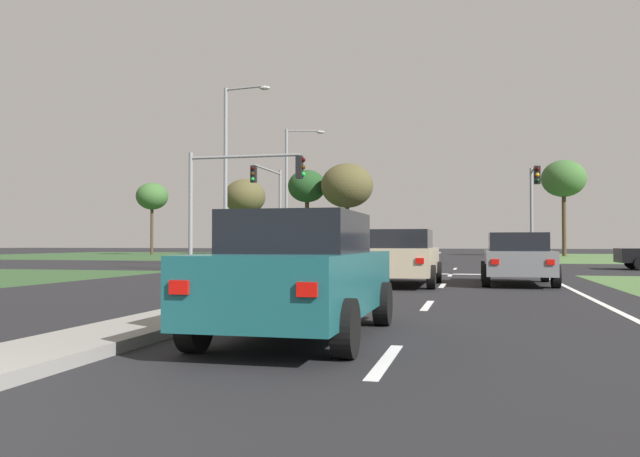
{
  "coord_description": "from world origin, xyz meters",
  "views": [
    {
      "loc": [
        4.4,
        -2.42,
        1.22
      ],
      "look_at": [
        -3.43,
        30.09,
        1.96
      ],
      "focal_mm": 36.17,
      "sensor_mm": 36.0,
      "label": 1
    }
  ],
  "objects_px": {
    "car_beige_near": "(402,257)",
    "street_lamp_third": "(290,186)",
    "traffic_signal_near_left": "(234,187)",
    "treeline_second": "(245,197)",
    "treeline_third": "(307,187)",
    "pedestrian_at_median": "(404,242)",
    "car_teal_second": "(301,274)",
    "traffic_signal_far_right": "(534,197)",
    "street_lamp_second": "(229,166)",
    "treeline_fifth": "(564,179)",
    "treeline_near": "(152,197)",
    "treeline_fourth": "(347,186)",
    "traffic_signal_far_left": "(271,196)",
    "car_grey_fourth": "(517,258)"
  },
  "relations": [
    {
      "from": "car_grey_fourth",
      "to": "treeline_third",
      "type": "height_order",
      "value": "treeline_third"
    },
    {
      "from": "car_teal_second",
      "to": "street_lamp_second",
      "type": "height_order",
      "value": "street_lamp_second"
    },
    {
      "from": "treeline_third",
      "to": "car_teal_second",
      "type": "bearing_deg",
      "value": -75.38
    },
    {
      "from": "car_beige_near",
      "to": "car_teal_second",
      "type": "relative_size",
      "value": 1.05
    },
    {
      "from": "street_lamp_second",
      "to": "treeline_second",
      "type": "relative_size",
      "value": 1.16
    },
    {
      "from": "traffic_signal_near_left",
      "to": "street_lamp_second",
      "type": "distance_m",
      "value": 6.23
    },
    {
      "from": "car_beige_near",
      "to": "traffic_signal_far_right",
      "type": "relative_size",
      "value": 0.84
    },
    {
      "from": "car_grey_fourth",
      "to": "street_lamp_third",
      "type": "distance_m",
      "value": 26.97
    },
    {
      "from": "treeline_second",
      "to": "car_beige_near",
      "type": "bearing_deg",
      "value": -64.76
    },
    {
      "from": "traffic_signal_far_left",
      "to": "treeline_second",
      "type": "relative_size",
      "value": 0.73
    },
    {
      "from": "treeline_second",
      "to": "street_lamp_third",
      "type": "bearing_deg",
      "value": -62.71
    },
    {
      "from": "treeline_second",
      "to": "car_teal_second",
      "type": "bearing_deg",
      "value": -69.09
    },
    {
      "from": "treeline_third",
      "to": "treeline_fourth",
      "type": "height_order",
      "value": "treeline_fourth"
    },
    {
      "from": "traffic_signal_near_left",
      "to": "treeline_fourth",
      "type": "bearing_deg",
      "value": 93.62
    },
    {
      "from": "car_teal_second",
      "to": "treeline_fifth",
      "type": "bearing_deg",
      "value": 79.42
    },
    {
      "from": "treeline_third",
      "to": "treeline_fourth",
      "type": "bearing_deg",
      "value": -19.45
    },
    {
      "from": "traffic_signal_near_left",
      "to": "traffic_signal_far_left",
      "type": "bearing_deg",
      "value": 100.08
    },
    {
      "from": "car_teal_second",
      "to": "treeline_fourth",
      "type": "relative_size",
      "value": 0.49
    },
    {
      "from": "street_lamp_second",
      "to": "treeline_fifth",
      "type": "bearing_deg",
      "value": 56.55
    },
    {
      "from": "car_beige_near",
      "to": "treeline_second",
      "type": "distance_m",
      "value": 51.57
    },
    {
      "from": "car_beige_near",
      "to": "street_lamp_third",
      "type": "distance_m",
      "value": 26.51
    },
    {
      "from": "car_beige_near",
      "to": "treeline_near",
      "type": "distance_m",
      "value": 50.7
    },
    {
      "from": "car_teal_second",
      "to": "traffic_signal_far_right",
      "type": "distance_m",
      "value": 30.21
    },
    {
      "from": "car_teal_second",
      "to": "street_lamp_second",
      "type": "distance_m",
      "value": 25.81
    },
    {
      "from": "traffic_signal_far_right",
      "to": "traffic_signal_near_left",
      "type": "height_order",
      "value": "traffic_signal_far_right"
    },
    {
      "from": "street_lamp_third",
      "to": "pedestrian_at_median",
      "type": "bearing_deg",
      "value": 9.37
    },
    {
      "from": "traffic_signal_near_left",
      "to": "treeline_fifth",
      "type": "distance_m",
      "value": 40.55
    },
    {
      "from": "car_beige_near",
      "to": "traffic_signal_near_left",
      "type": "xyz_separation_m",
      "value": [
        -7.95,
        7.28,
        2.78
      ]
    },
    {
      "from": "traffic_signal_near_left",
      "to": "treeline_fourth",
      "type": "height_order",
      "value": "treeline_fourth"
    },
    {
      "from": "street_lamp_second",
      "to": "pedestrian_at_median",
      "type": "relative_size",
      "value": 5.06
    },
    {
      "from": "car_beige_near",
      "to": "street_lamp_second",
      "type": "relative_size",
      "value": 0.5
    },
    {
      "from": "street_lamp_second",
      "to": "treeline_third",
      "type": "height_order",
      "value": "street_lamp_second"
    },
    {
      "from": "traffic_signal_far_right",
      "to": "treeline_third",
      "type": "relative_size",
      "value": 0.63
    },
    {
      "from": "pedestrian_at_median",
      "to": "treeline_second",
      "type": "xyz_separation_m",
      "value": [
        -19.27,
        21.1,
        4.83
      ]
    },
    {
      "from": "street_lamp_second",
      "to": "traffic_signal_near_left",
      "type": "bearing_deg",
      "value": -66.52
    },
    {
      "from": "traffic_signal_far_left",
      "to": "pedestrian_at_median",
      "type": "height_order",
      "value": "traffic_signal_far_left"
    },
    {
      "from": "treeline_near",
      "to": "treeline_fourth",
      "type": "height_order",
      "value": "treeline_fourth"
    },
    {
      "from": "car_teal_second",
      "to": "street_lamp_third",
      "type": "distance_m",
      "value": 36.26
    },
    {
      "from": "car_grey_fourth",
      "to": "traffic_signal_near_left",
      "type": "relative_size",
      "value": 0.84
    },
    {
      "from": "pedestrian_at_median",
      "to": "treeline_fourth",
      "type": "height_order",
      "value": "treeline_fourth"
    },
    {
      "from": "car_grey_fourth",
      "to": "traffic_signal_far_left",
      "type": "distance_m",
      "value": 22.1
    },
    {
      "from": "treeline_fifth",
      "to": "car_teal_second",
      "type": "bearing_deg",
      "value": -100.58
    },
    {
      "from": "traffic_signal_near_left",
      "to": "treeline_third",
      "type": "distance_m",
      "value": 39.22
    },
    {
      "from": "car_grey_fourth",
      "to": "pedestrian_at_median",
      "type": "height_order",
      "value": "pedestrian_at_median"
    },
    {
      "from": "street_lamp_third",
      "to": "treeline_third",
      "type": "xyz_separation_m",
      "value": [
        -4.48,
        21.71,
        1.88
      ]
    },
    {
      "from": "car_teal_second",
      "to": "car_grey_fourth",
      "type": "distance_m",
      "value": 12.12
    },
    {
      "from": "car_beige_near",
      "to": "pedestrian_at_median",
      "type": "height_order",
      "value": "pedestrian_at_median"
    },
    {
      "from": "traffic_signal_near_left",
      "to": "treeline_second",
      "type": "bearing_deg",
      "value": 109.6
    },
    {
      "from": "treeline_fourth",
      "to": "treeline_fifth",
      "type": "distance_m",
      "value": 20.24
    },
    {
      "from": "car_beige_near",
      "to": "pedestrian_at_median",
      "type": "distance_m",
      "value": 25.44
    }
  ]
}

